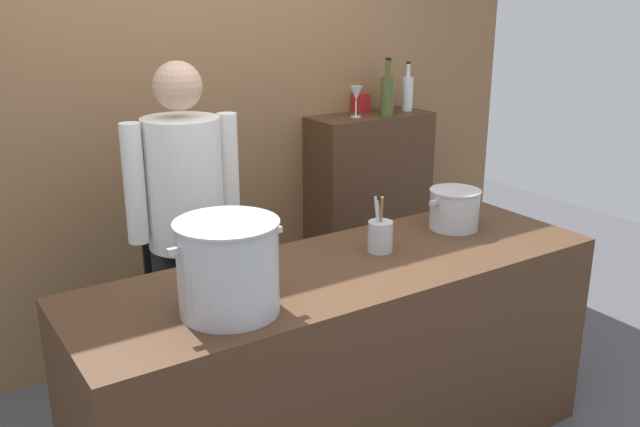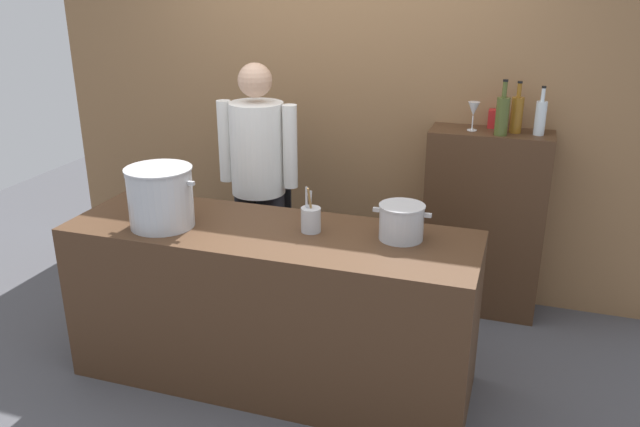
{
  "view_description": "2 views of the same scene",
  "coord_description": "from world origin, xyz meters",
  "px_view_note": "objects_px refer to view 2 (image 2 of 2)",
  "views": [
    {
      "loc": [
        -1.47,
        -2.05,
        1.93
      ],
      "look_at": [
        0.13,
        0.38,
        0.99
      ],
      "focal_mm": 38.57,
      "sensor_mm": 36.0,
      "label": 1
    },
    {
      "loc": [
        1.23,
        -2.88,
        2.17
      ],
      "look_at": [
        0.19,
        0.27,
        0.92
      ],
      "focal_mm": 36.05,
      "sensor_mm": 36.0,
      "label": 2
    }
  ],
  "objects_px": {
    "chef": "(259,173)",
    "utensil_crock": "(311,219)",
    "stockpot_large": "(161,197)",
    "wine_bottle_olive": "(502,115)",
    "wine_bottle_amber": "(517,114)",
    "wine_bottle_clear": "(540,117)",
    "stockpot_small": "(401,222)",
    "spice_tin_red": "(495,119)",
    "wine_glass_wide": "(474,110)"
  },
  "relations": [
    {
      "from": "utensil_crock",
      "to": "stockpot_large",
      "type": "bearing_deg",
      "value": -167.57
    },
    {
      "from": "spice_tin_red",
      "to": "wine_bottle_olive",
      "type": "bearing_deg",
      "value": -75.56
    },
    {
      "from": "wine_bottle_olive",
      "to": "wine_bottle_clear",
      "type": "bearing_deg",
      "value": 19.42
    },
    {
      "from": "stockpot_small",
      "to": "wine_bottle_olive",
      "type": "height_order",
      "value": "wine_bottle_olive"
    },
    {
      "from": "stockpot_large",
      "to": "wine_bottle_amber",
      "type": "xyz_separation_m",
      "value": [
        1.72,
        1.32,
        0.29
      ]
    },
    {
      "from": "chef",
      "to": "wine_bottle_olive",
      "type": "height_order",
      "value": "chef"
    },
    {
      "from": "stockpot_large",
      "to": "spice_tin_red",
      "type": "height_order",
      "value": "spice_tin_red"
    },
    {
      "from": "wine_bottle_olive",
      "to": "wine_bottle_amber",
      "type": "bearing_deg",
      "value": 48.9
    },
    {
      "from": "wine_bottle_amber",
      "to": "wine_bottle_clear",
      "type": "relative_size",
      "value": 1.07
    },
    {
      "from": "chef",
      "to": "utensil_crock",
      "type": "distance_m",
      "value": 0.88
    },
    {
      "from": "utensil_crock",
      "to": "wine_bottle_amber",
      "type": "distance_m",
      "value": 1.53
    },
    {
      "from": "chef",
      "to": "spice_tin_red",
      "type": "xyz_separation_m",
      "value": [
        1.39,
        0.58,
        0.33
      ]
    },
    {
      "from": "wine_glass_wide",
      "to": "wine_bottle_olive",
      "type": "bearing_deg",
      "value": -20.41
    },
    {
      "from": "chef",
      "to": "stockpot_large",
      "type": "distance_m",
      "value": 0.86
    },
    {
      "from": "wine_bottle_clear",
      "to": "utensil_crock",
      "type": "bearing_deg",
      "value": -133.73
    },
    {
      "from": "chef",
      "to": "stockpot_small",
      "type": "height_order",
      "value": "chef"
    },
    {
      "from": "chef",
      "to": "utensil_crock",
      "type": "relative_size",
      "value": 6.85
    },
    {
      "from": "utensil_crock",
      "to": "wine_glass_wide",
      "type": "height_order",
      "value": "wine_glass_wide"
    },
    {
      "from": "chef",
      "to": "wine_bottle_amber",
      "type": "xyz_separation_m",
      "value": [
        1.52,
        0.48,
        0.39
      ]
    },
    {
      "from": "spice_tin_red",
      "to": "wine_bottle_clear",
      "type": "bearing_deg",
      "value": -22.81
    },
    {
      "from": "stockpot_small",
      "to": "wine_bottle_clear",
      "type": "bearing_deg",
      "value": 60.28
    },
    {
      "from": "wine_glass_wide",
      "to": "spice_tin_red",
      "type": "bearing_deg",
      "value": 44.72
    },
    {
      "from": "wine_bottle_clear",
      "to": "wine_glass_wide",
      "type": "bearing_deg",
      "value": -178.24
    },
    {
      "from": "wine_bottle_clear",
      "to": "wine_glass_wide",
      "type": "height_order",
      "value": "wine_bottle_clear"
    },
    {
      "from": "wine_bottle_clear",
      "to": "chef",
      "type": "bearing_deg",
      "value": -164.41
    },
    {
      "from": "utensil_crock",
      "to": "wine_glass_wide",
      "type": "xyz_separation_m",
      "value": [
        0.68,
        1.12,
        0.4
      ]
    },
    {
      "from": "stockpot_small",
      "to": "wine_bottle_amber",
      "type": "xyz_separation_m",
      "value": [
        0.48,
        1.1,
        0.36
      ]
    },
    {
      "from": "chef",
      "to": "stockpot_large",
      "type": "bearing_deg",
      "value": 77.1
    },
    {
      "from": "utensil_crock",
      "to": "wine_bottle_clear",
      "type": "distance_m",
      "value": 1.61
    },
    {
      "from": "stockpot_small",
      "to": "wine_glass_wide",
      "type": "relative_size",
      "value": 1.65
    },
    {
      "from": "utensil_crock",
      "to": "wine_bottle_clear",
      "type": "height_order",
      "value": "wine_bottle_clear"
    },
    {
      "from": "stockpot_large",
      "to": "wine_bottle_olive",
      "type": "relative_size",
      "value": 1.22
    },
    {
      "from": "chef",
      "to": "wine_bottle_amber",
      "type": "relative_size",
      "value": 5.26
    },
    {
      "from": "utensil_crock",
      "to": "spice_tin_red",
      "type": "xyz_separation_m",
      "value": [
        0.81,
        1.24,
        0.32
      ]
    },
    {
      "from": "stockpot_large",
      "to": "stockpot_small",
      "type": "bearing_deg",
      "value": 10.11
    },
    {
      "from": "stockpot_small",
      "to": "utensil_crock",
      "type": "bearing_deg",
      "value": -173.82
    },
    {
      "from": "stockpot_large",
      "to": "spice_tin_red",
      "type": "relative_size",
      "value": 3.55
    },
    {
      "from": "stockpot_small",
      "to": "utensil_crock",
      "type": "relative_size",
      "value": 1.22
    },
    {
      "from": "wine_bottle_olive",
      "to": "stockpot_large",
      "type": "bearing_deg",
      "value": -143.2
    },
    {
      "from": "wine_bottle_amber",
      "to": "wine_bottle_olive",
      "type": "bearing_deg",
      "value": -131.1
    },
    {
      "from": "wine_bottle_clear",
      "to": "wine_glass_wide",
      "type": "xyz_separation_m",
      "value": [
        -0.4,
        -0.01,
        0.02
      ]
    },
    {
      "from": "stockpot_large",
      "to": "wine_bottle_amber",
      "type": "bearing_deg",
      "value": 37.48
    },
    {
      "from": "wine_bottle_clear",
      "to": "spice_tin_red",
      "type": "distance_m",
      "value": 0.3
    },
    {
      "from": "chef",
      "to": "wine_bottle_clear",
      "type": "relative_size",
      "value": 5.6
    },
    {
      "from": "stockpot_large",
      "to": "wine_glass_wide",
      "type": "height_order",
      "value": "wine_glass_wide"
    },
    {
      "from": "stockpot_large",
      "to": "spice_tin_red",
      "type": "distance_m",
      "value": 2.14
    },
    {
      "from": "chef",
      "to": "spice_tin_red",
      "type": "relative_size",
      "value": 14.39
    },
    {
      "from": "wine_bottle_olive",
      "to": "wine_glass_wide",
      "type": "bearing_deg",
      "value": 159.59
    },
    {
      "from": "wine_bottle_olive",
      "to": "wine_glass_wide",
      "type": "relative_size",
      "value": 1.87
    },
    {
      "from": "stockpot_small",
      "to": "wine_bottle_olive",
      "type": "bearing_deg",
      "value": 68.45
    }
  ]
}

